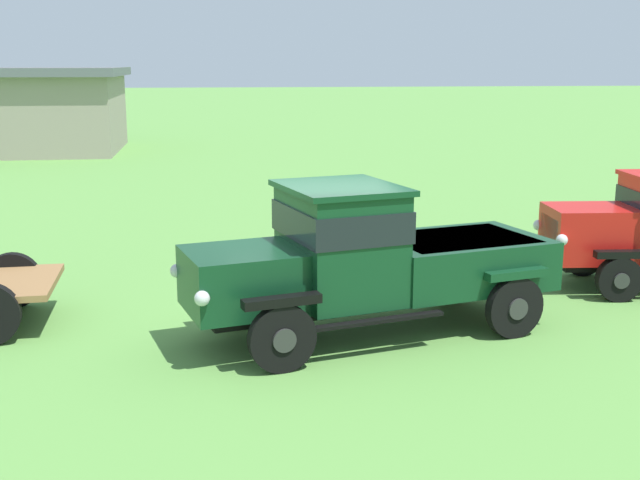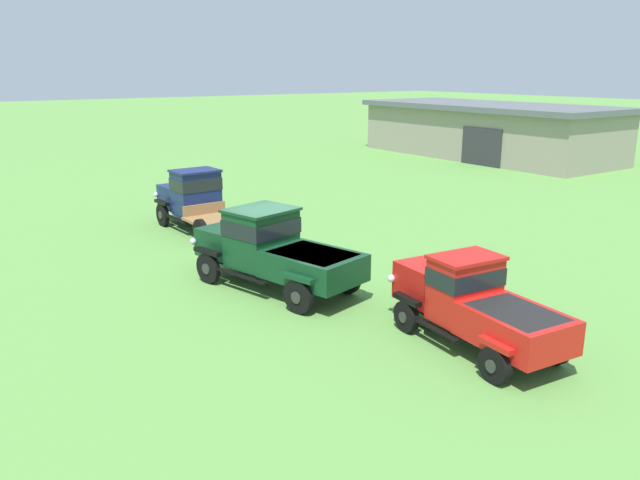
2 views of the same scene
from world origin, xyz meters
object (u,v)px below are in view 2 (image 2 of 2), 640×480
(vintage_truck_foreground_near, at_px, (194,198))
(vintage_truck_midrow_center, at_px, (473,302))
(farm_shed, at_px, (487,130))
(vintage_truck_second_in_line, at_px, (272,248))

(vintage_truck_foreground_near, height_order, vintage_truck_midrow_center, vintage_truck_foreground_near)
(farm_shed, bearing_deg, vintage_truck_foreground_near, -73.78)
(vintage_truck_foreground_near, bearing_deg, vintage_truck_second_in_line, -7.66)
(vintage_truck_foreground_near, relative_size, vintage_truck_midrow_center, 1.13)
(vintage_truck_foreground_near, bearing_deg, farm_shed, 106.22)
(vintage_truck_foreground_near, distance_m, vintage_truck_midrow_center, 13.65)
(vintage_truck_foreground_near, xyz_separation_m, vintage_truck_second_in_line, (7.76, -1.04, -0.04))
(farm_shed, xyz_separation_m, vintage_truck_midrow_center, (21.05, -24.82, -0.87))
(farm_shed, distance_m, vintage_truck_midrow_center, 32.55)
(vintage_truck_foreground_near, height_order, vintage_truck_second_in_line, vintage_truck_foreground_near)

